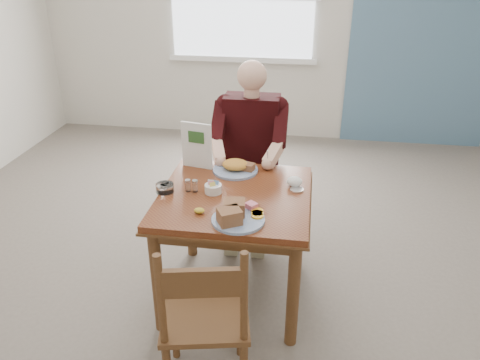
% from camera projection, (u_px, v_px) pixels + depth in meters
% --- Properties ---
extents(floor, '(6.00, 6.00, 0.00)m').
position_uv_depth(floor, '(235.00, 292.00, 3.14)').
color(floor, '#62594F').
rests_on(floor, ground).
extents(wall_back, '(5.50, 0.00, 5.50)m').
position_uv_depth(wall_back, '(278.00, 16.00, 5.18)').
color(wall_back, beige).
rests_on(wall_back, ground).
extents(accent_panel, '(1.60, 0.02, 2.80)m').
position_uv_depth(accent_panel, '(429.00, 19.00, 4.94)').
color(accent_panel, slate).
rests_on(accent_panel, ground).
extents(lemon_wedge, '(0.07, 0.05, 0.03)m').
position_uv_depth(lemon_wedge, '(199.00, 211.00, 2.59)').
color(lemon_wedge, gold).
rests_on(lemon_wedge, table).
extents(napkin, '(0.11, 0.10, 0.06)m').
position_uv_depth(napkin, '(294.00, 181.00, 2.89)').
color(napkin, white).
rests_on(napkin, table).
extents(metal_dish, '(0.10, 0.10, 0.01)m').
position_uv_depth(metal_dish, '(297.00, 190.00, 2.84)').
color(metal_dish, silver).
rests_on(metal_dish, table).
extents(table, '(0.92, 0.92, 0.75)m').
position_uv_depth(table, '(235.00, 210.00, 2.86)').
color(table, brown).
rests_on(table, ground).
extents(chair_far, '(0.42, 0.42, 0.95)m').
position_uv_depth(chair_far, '(251.00, 177.00, 3.64)').
color(chair_far, brown).
rests_on(chair_far, ground).
extents(chair_near, '(0.50, 0.50, 0.95)m').
position_uv_depth(chair_near, '(205.00, 319.00, 2.24)').
color(chair_near, brown).
rests_on(chair_near, ground).
extents(diner, '(0.53, 0.56, 1.39)m').
position_uv_depth(diner, '(250.00, 141.00, 3.41)').
color(diner, gray).
rests_on(diner, chair_far).
extents(near_plate, '(0.38, 0.38, 0.10)m').
position_uv_depth(near_plate, '(236.00, 215.00, 2.52)').
color(near_plate, white).
rests_on(near_plate, table).
extents(far_plate, '(0.37, 0.37, 0.08)m').
position_uv_depth(far_plate, '(236.00, 167.00, 3.08)').
color(far_plate, white).
rests_on(far_plate, table).
extents(caddy, '(0.10, 0.10, 0.08)m').
position_uv_depth(caddy, '(213.00, 189.00, 2.81)').
color(caddy, white).
rests_on(caddy, table).
extents(shakers, '(0.08, 0.03, 0.08)m').
position_uv_depth(shakers, '(192.00, 186.00, 2.82)').
color(shakers, white).
rests_on(shakers, table).
extents(creamer, '(0.14, 0.14, 0.05)m').
position_uv_depth(creamer, '(165.00, 188.00, 2.82)').
color(creamer, white).
rests_on(creamer, table).
extents(menu, '(0.21, 0.06, 0.31)m').
position_uv_depth(menu, '(197.00, 145.00, 3.08)').
color(menu, white).
rests_on(menu, table).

